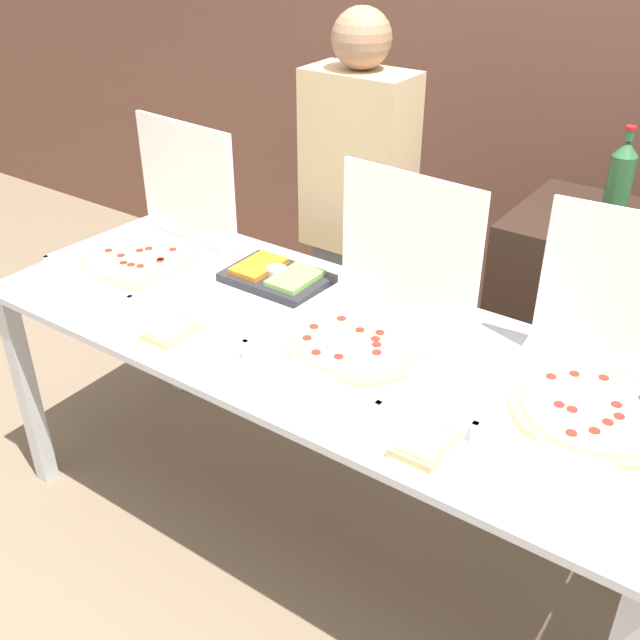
{
  "coord_description": "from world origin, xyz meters",
  "views": [
    {
      "loc": [
        1.12,
        -1.59,
        2.07
      ],
      "look_at": [
        0.0,
        0.0,
        0.91
      ],
      "focal_mm": 42.0,
      "sensor_mm": 36.0,
      "label": 1
    }
  ],
  "objects_px": {
    "pizza_box_far_left": "(604,382)",
    "soda_bottle": "(621,176)",
    "paper_plate_front_right": "(173,332)",
    "paper_plate_front_center": "(425,444)",
    "pizza_box_far_right": "(153,241)",
    "person_guest_plaid": "(357,227)",
    "pizza_box_near_left": "(371,319)",
    "veggie_tray": "(277,276)"
  },
  "relations": [
    {
      "from": "pizza_box_near_left",
      "to": "pizza_box_far_left",
      "type": "bearing_deg",
      "value": 9.77
    },
    {
      "from": "pizza_box_far_left",
      "to": "person_guest_plaid",
      "type": "height_order",
      "value": "person_guest_plaid"
    },
    {
      "from": "paper_plate_front_right",
      "to": "veggie_tray",
      "type": "distance_m",
      "value": 0.46
    },
    {
      "from": "person_guest_plaid",
      "to": "pizza_box_near_left",
      "type": "bearing_deg",
      "value": 125.64
    },
    {
      "from": "pizza_box_near_left",
      "to": "veggie_tray",
      "type": "distance_m",
      "value": 0.49
    },
    {
      "from": "pizza_box_near_left",
      "to": "paper_plate_front_right",
      "type": "height_order",
      "value": "pizza_box_near_left"
    },
    {
      "from": "pizza_box_far_right",
      "to": "pizza_box_far_left",
      "type": "relative_size",
      "value": 0.96
    },
    {
      "from": "pizza_box_far_left",
      "to": "soda_bottle",
      "type": "xyz_separation_m",
      "value": [
        -0.26,
        0.9,
        0.23
      ]
    },
    {
      "from": "paper_plate_front_center",
      "to": "person_guest_plaid",
      "type": "bearing_deg",
      "value": 130.14
    },
    {
      "from": "pizza_box_far_right",
      "to": "pizza_box_far_left",
      "type": "height_order",
      "value": "pizza_box_far_left"
    },
    {
      "from": "pizza_box_near_left",
      "to": "soda_bottle",
      "type": "xyz_separation_m",
      "value": [
        0.4,
        0.97,
        0.23
      ]
    },
    {
      "from": "pizza_box_near_left",
      "to": "paper_plate_front_center",
      "type": "height_order",
      "value": "pizza_box_near_left"
    },
    {
      "from": "veggie_tray",
      "to": "pizza_box_near_left",
      "type": "bearing_deg",
      "value": -17.42
    },
    {
      "from": "pizza_box_far_right",
      "to": "soda_bottle",
      "type": "distance_m",
      "value": 1.65
    },
    {
      "from": "pizza_box_far_right",
      "to": "soda_bottle",
      "type": "height_order",
      "value": "soda_bottle"
    },
    {
      "from": "pizza_box_near_left",
      "to": "paper_plate_front_center",
      "type": "distance_m",
      "value": 0.5
    },
    {
      "from": "paper_plate_front_right",
      "to": "veggie_tray",
      "type": "relative_size",
      "value": 0.71
    },
    {
      "from": "paper_plate_front_right",
      "to": "veggie_tray",
      "type": "height_order",
      "value": "veggie_tray"
    },
    {
      "from": "pizza_box_far_right",
      "to": "pizza_box_far_left",
      "type": "bearing_deg",
      "value": 5.78
    },
    {
      "from": "paper_plate_front_right",
      "to": "soda_bottle",
      "type": "distance_m",
      "value": 1.6
    },
    {
      "from": "pizza_box_far_right",
      "to": "pizza_box_near_left",
      "type": "bearing_deg",
      "value": 2.68
    },
    {
      "from": "pizza_box_far_right",
      "to": "person_guest_plaid",
      "type": "xyz_separation_m",
      "value": [
        0.47,
        0.63,
        -0.05
      ]
    },
    {
      "from": "soda_bottle",
      "to": "person_guest_plaid",
      "type": "xyz_separation_m",
      "value": [
        -0.86,
        -0.33,
        -0.29
      ]
    },
    {
      "from": "pizza_box_far_left",
      "to": "paper_plate_front_right",
      "type": "distance_m",
      "value": 1.24
    },
    {
      "from": "paper_plate_front_center",
      "to": "soda_bottle",
      "type": "xyz_separation_m",
      "value": [
        0.04,
        1.31,
        0.3
      ]
    },
    {
      "from": "pizza_box_near_left",
      "to": "pizza_box_far_right",
      "type": "xyz_separation_m",
      "value": [
        -0.93,
        0.02,
        -0.0
      ]
    },
    {
      "from": "pizza_box_far_left",
      "to": "paper_plate_front_center",
      "type": "distance_m",
      "value": 0.51
    },
    {
      "from": "soda_bottle",
      "to": "paper_plate_front_center",
      "type": "bearing_deg",
      "value": -91.58
    },
    {
      "from": "paper_plate_front_right",
      "to": "person_guest_plaid",
      "type": "xyz_separation_m",
      "value": [
        0.05,
        0.95,
        0.02
      ]
    },
    {
      "from": "paper_plate_front_right",
      "to": "person_guest_plaid",
      "type": "relative_size",
      "value": 0.15
    },
    {
      "from": "paper_plate_front_right",
      "to": "soda_bottle",
      "type": "relative_size",
      "value": 0.8
    },
    {
      "from": "pizza_box_far_left",
      "to": "paper_plate_front_center",
      "type": "bearing_deg",
      "value": -130.98
    },
    {
      "from": "paper_plate_front_right",
      "to": "soda_bottle",
      "type": "bearing_deg",
      "value": 54.55
    },
    {
      "from": "veggie_tray",
      "to": "pizza_box_far_left",
      "type": "bearing_deg",
      "value": -3.74
    },
    {
      "from": "pizza_box_far_left",
      "to": "pizza_box_far_right",
      "type": "bearing_deg",
      "value": 177.31
    },
    {
      "from": "pizza_box_far_left",
      "to": "paper_plate_front_right",
      "type": "relative_size",
      "value": 2.18
    },
    {
      "from": "pizza_box_near_left",
      "to": "soda_bottle",
      "type": "relative_size",
      "value": 1.7
    },
    {
      "from": "veggie_tray",
      "to": "person_guest_plaid",
      "type": "relative_size",
      "value": 0.21
    },
    {
      "from": "pizza_box_near_left",
      "to": "pizza_box_far_left",
      "type": "distance_m",
      "value": 0.67
    },
    {
      "from": "pizza_box_far_right",
      "to": "paper_plate_front_right",
      "type": "distance_m",
      "value": 0.53
    },
    {
      "from": "pizza_box_far_left",
      "to": "paper_plate_front_right",
      "type": "height_order",
      "value": "pizza_box_far_left"
    },
    {
      "from": "paper_plate_front_right",
      "to": "soda_bottle",
      "type": "height_order",
      "value": "soda_bottle"
    }
  ]
}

